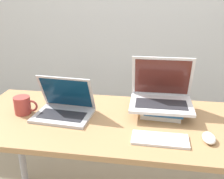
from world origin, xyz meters
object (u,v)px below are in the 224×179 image
at_px(laptop_on_books, 161,95).
at_px(wireless_keyboard, 160,139).
at_px(book_stack, 162,109).
at_px(laptop_left, 64,108).
at_px(mug, 23,105).
at_px(mouse, 209,138).

xyz_separation_m(laptop_on_books, wireless_keyboard, (-0.01, -0.31, -0.10)).
xyz_separation_m(book_stack, wireless_keyboard, (-0.02, -0.30, -0.02)).
bearing_deg(laptop_left, book_stack, 11.67).
distance_m(book_stack, laptop_on_books, 0.08).
bearing_deg(laptop_left, laptop_on_books, 12.91).
height_order(book_stack, mug, mug).
bearing_deg(mug, mouse, -7.90).
height_order(wireless_keyboard, mouse, mouse).
bearing_deg(mouse, laptop_on_books, 128.87).
bearing_deg(book_stack, wireless_keyboard, -93.16).
distance_m(laptop_left, mouse, 0.78).
bearing_deg(wireless_keyboard, laptop_left, 160.84).
bearing_deg(wireless_keyboard, laptop_on_books, 89.07).
xyz_separation_m(laptop_left, wireless_keyboard, (0.54, -0.19, -0.04)).
bearing_deg(laptop_left, wireless_keyboard, -19.16).
distance_m(book_stack, mouse, 0.34).
bearing_deg(laptop_left, mouse, -11.39).
bearing_deg(mouse, book_stack, 128.41).
distance_m(mouse, mug, 1.02).
bearing_deg(book_stack, laptop_on_books, 139.36).
distance_m(laptop_left, book_stack, 0.57).
height_order(laptop_left, laptop_on_books, laptop_on_books).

